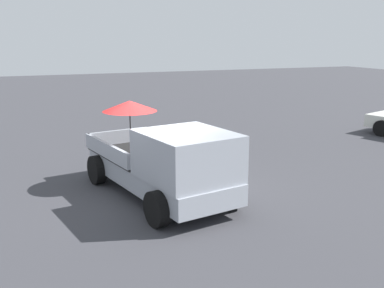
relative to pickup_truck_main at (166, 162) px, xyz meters
The scene contains 2 objects.
ground_plane 1.07m from the pickup_truck_main, behind, with size 80.00×80.00×0.00m, color #38383D.
pickup_truck_main is the anchor object (origin of this frame).
Camera 1 is at (10.70, -3.36, 4.00)m, focal length 42.71 mm.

